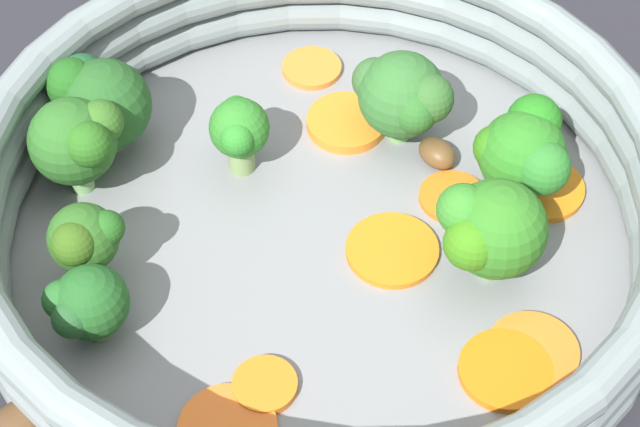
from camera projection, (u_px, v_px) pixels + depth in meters
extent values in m
plane|color=#26252B|center=(320.00, 255.00, 0.55)|extent=(4.00, 4.00, 0.00)
cylinder|color=gray|center=(320.00, 244.00, 0.54)|extent=(0.32, 0.32, 0.02)
torus|color=gray|center=(320.00, 220.00, 0.53)|extent=(0.34, 0.34, 0.02)
torus|color=gray|center=(320.00, 194.00, 0.51)|extent=(0.34, 0.34, 0.02)
torus|color=gray|center=(320.00, 167.00, 0.50)|extent=(0.34, 0.34, 0.02)
sphere|color=gray|center=(30.00, 374.00, 0.48)|extent=(0.01, 0.01, 0.01)
cylinder|color=orange|center=(505.00, 370.00, 0.48)|extent=(0.06, 0.06, 0.00)
cylinder|color=orange|center=(540.00, 188.00, 0.55)|extent=(0.06, 0.06, 0.00)
cylinder|color=orange|center=(450.00, 192.00, 0.55)|extent=(0.04, 0.04, 0.00)
cylinder|color=orange|center=(265.00, 385.00, 0.48)|extent=(0.03, 0.03, 0.00)
cylinder|color=orange|center=(312.00, 68.00, 0.61)|extent=(0.05, 0.05, 0.00)
cylinder|color=orange|center=(347.00, 122.00, 0.58)|extent=(0.06, 0.06, 0.01)
cylinder|color=orange|center=(392.00, 250.00, 0.53)|extent=(0.05, 0.05, 0.00)
cylinder|color=orange|center=(533.00, 351.00, 0.49)|extent=(0.05, 0.05, 0.00)
cylinder|color=#7DB26A|center=(80.00, 173.00, 0.55)|extent=(0.01, 0.01, 0.02)
sphere|color=#2A6022|center=(73.00, 141.00, 0.53)|extent=(0.04, 0.04, 0.04)
sphere|color=#326220|center=(101.00, 122.00, 0.53)|extent=(0.02, 0.02, 0.02)
sphere|color=#27601A|center=(88.00, 144.00, 0.52)|extent=(0.02, 0.02, 0.02)
cylinder|color=#6A9152|center=(491.00, 259.00, 0.51)|extent=(0.01, 0.01, 0.02)
sphere|color=#2F7420|center=(497.00, 229.00, 0.49)|extent=(0.05, 0.05, 0.05)
sphere|color=#337E27|center=(463.00, 210.00, 0.49)|extent=(0.02, 0.02, 0.02)
sphere|color=#387C16|center=(471.00, 243.00, 0.49)|extent=(0.03, 0.03, 0.03)
cylinder|color=#7A9C53|center=(112.00, 134.00, 0.57)|extent=(0.01, 0.01, 0.02)
sphere|color=#225321|center=(106.00, 104.00, 0.55)|extent=(0.05, 0.05, 0.05)
sphere|color=#1C5418|center=(72.00, 84.00, 0.55)|extent=(0.03, 0.03, 0.03)
sphere|color=#1C4E2A|center=(83.00, 78.00, 0.55)|extent=(0.03, 0.03, 0.03)
cylinder|color=#77974F|center=(90.00, 264.00, 0.51)|extent=(0.01, 0.01, 0.02)
sphere|color=#2B5D1F|center=(83.00, 238.00, 0.49)|extent=(0.03, 0.03, 0.03)
sphere|color=#345817|center=(76.00, 249.00, 0.48)|extent=(0.02, 0.02, 0.02)
sphere|color=#21581B|center=(107.00, 228.00, 0.49)|extent=(0.02, 0.02, 0.02)
cylinder|color=#73A55C|center=(516.00, 182.00, 0.55)|extent=(0.01, 0.01, 0.02)
sphere|color=#2A7520|center=(522.00, 154.00, 0.53)|extent=(0.04, 0.04, 0.04)
sphere|color=#2E7117|center=(492.00, 142.00, 0.53)|extent=(0.02, 0.02, 0.02)
sphere|color=#2B7529|center=(543.00, 167.00, 0.52)|extent=(0.03, 0.03, 0.03)
sphere|color=#22741A|center=(534.00, 122.00, 0.53)|extent=(0.03, 0.03, 0.03)
cylinder|color=#7D995A|center=(241.00, 154.00, 0.56)|extent=(0.01, 0.01, 0.02)
sphere|color=#2E7A26|center=(239.00, 128.00, 0.54)|extent=(0.03, 0.03, 0.03)
sphere|color=#2B8227|center=(237.00, 138.00, 0.53)|extent=(0.02, 0.02, 0.02)
sphere|color=#29841E|center=(237.00, 111.00, 0.55)|extent=(0.02, 0.02, 0.02)
cylinder|color=#5E8447|center=(97.00, 323.00, 0.49)|extent=(0.01, 0.01, 0.01)
sphere|color=#205822|center=(91.00, 302.00, 0.48)|extent=(0.03, 0.03, 0.03)
sphere|color=#256026|center=(62.00, 300.00, 0.48)|extent=(0.02, 0.02, 0.02)
sphere|color=#235227|center=(72.00, 318.00, 0.47)|extent=(0.02, 0.02, 0.02)
cylinder|color=#71A55A|center=(399.00, 124.00, 0.57)|extent=(0.01, 0.01, 0.02)
sphere|color=#30672D|center=(402.00, 95.00, 0.56)|extent=(0.05, 0.05, 0.05)
sphere|color=#2A6124|center=(415.00, 111.00, 0.55)|extent=(0.02, 0.02, 0.02)
sphere|color=#316029|center=(429.00, 98.00, 0.55)|extent=(0.03, 0.03, 0.03)
sphere|color=#345E2D|center=(375.00, 80.00, 0.56)|extent=(0.02, 0.02, 0.02)
ellipsoid|color=brown|center=(437.00, 153.00, 0.56)|extent=(0.03, 0.02, 0.01)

